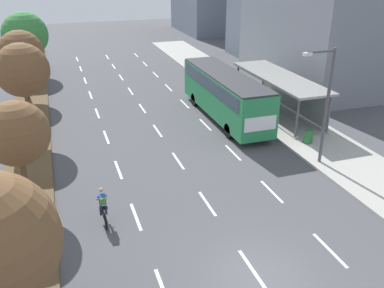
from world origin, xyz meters
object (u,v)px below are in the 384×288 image
(cyclist, at_px, (103,207))
(trash_bin, at_px, (309,137))
(bus, at_px, (225,91))
(streetlight, at_px, (325,100))
(median_tree_third, at_px, (22,70))
(median_tree_fourth, at_px, (21,53))
(median_tree_fifth, at_px, (25,35))
(median_tree_second, at_px, (16,134))
(bus_shelter, at_px, (282,91))

(cyclist, relative_size, trash_bin, 2.14)
(bus, height_order, streetlight, streetlight)
(median_tree_third, distance_m, trash_bin, 18.28)
(median_tree_fourth, xyz_separation_m, median_tree_fifth, (0.07, 8.46, 0.09))
(median_tree_second, xyz_separation_m, median_tree_third, (0.10, 8.46, 0.86))
(median_tree_fourth, relative_size, trash_bin, 6.59)
(bus_shelter, bearing_deg, median_tree_fourth, 151.59)
(median_tree_fifth, bearing_deg, median_tree_third, -88.69)
(trash_bin, bearing_deg, bus, 117.60)
(median_tree_second, distance_m, streetlight, 15.60)
(median_tree_second, distance_m, median_tree_fourth, 16.92)
(median_tree_fifth, distance_m, trash_bin, 29.31)
(cyclist, height_order, median_tree_second, median_tree_second)
(streetlight, bearing_deg, median_tree_second, 177.01)
(median_tree_third, distance_m, median_tree_fifth, 16.92)
(bus, relative_size, streetlight, 1.74)
(median_tree_fifth, xyz_separation_m, trash_bin, (16.90, -23.70, -3.42))
(bus, bearing_deg, trash_bin, -62.40)
(bus_shelter, relative_size, cyclist, 5.51)
(bus_shelter, xyz_separation_m, streetlight, (-2.11, -7.96, 2.02))
(bus_shelter, xyz_separation_m, median_tree_fourth, (-18.05, 9.76, 2.04))
(cyclist, relative_size, median_tree_fifth, 0.30)
(bus_shelter, bearing_deg, streetlight, -104.83)
(streetlight, bearing_deg, bus, 104.15)
(median_tree_third, bearing_deg, median_tree_fifth, 91.31)
(bus_shelter, bearing_deg, bus, 171.49)
(median_tree_fourth, relative_size, median_tree_fifth, 0.92)
(bus_shelter, relative_size, bus, 0.89)
(median_tree_third, relative_size, median_tree_fourth, 1.09)
(bus, height_order, median_tree_third, median_tree_third)
(median_tree_second, bearing_deg, bus, 30.16)
(cyclist, distance_m, streetlight, 12.86)
(bus_shelter, height_order, cyclist, bus_shelter)
(median_tree_second, height_order, median_tree_fourth, median_tree_fourth)
(cyclist, xyz_separation_m, median_tree_second, (-3.24, 2.72, 2.87))
(cyclist, relative_size, median_tree_third, 0.30)
(median_tree_second, distance_m, median_tree_third, 8.50)
(bus, height_order, cyclist, bus)
(median_tree_third, relative_size, trash_bin, 7.15)
(median_tree_third, bearing_deg, streetlight, -30.92)
(median_tree_second, bearing_deg, cyclist, -40.03)
(median_tree_third, bearing_deg, trash_bin, -22.35)
(bus_shelter, height_order, streetlight, streetlight)
(cyclist, bearing_deg, streetlight, 8.80)
(median_tree_fifth, bearing_deg, cyclist, -82.83)
(cyclist, height_order, trash_bin, cyclist)
(cyclist, xyz_separation_m, median_tree_third, (-3.15, 11.18, 3.72))
(bus_shelter, height_order, median_tree_fifth, median_tree_fifth)
(bus_shelter, relative_size, median_tree_fourth, 1.79)
(median_tree_third, bearing_deg, median_tree_second, -90.64)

